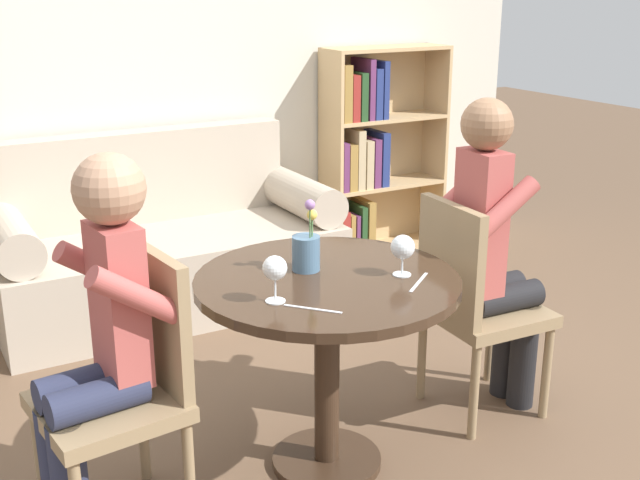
{
  "coord_description": "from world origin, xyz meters",
  "views": [
    {
      "loc": [
        -1.27,
        -2.21,
        1.7
      ],
      "look_at": [
        0.0,
        0.05,
        0.85
      ],
      "focal_mm": 45.0,
      "sensor_mm": 36.0,
      "label": 1
    }
  ],
  "objects_px": {
    "couch": "(166,251)",
    "person_left": "(98,338)",
    "chair_left": "(129,381)",
    "person_right": "(494,253)",
    "wine_glass_left": "(275,270)",
    "wine_glass_right": "(403,248)",
    "bookshelf_right": "(368,152)",
    "flower_vase": "(307,249)",
    "chair_right": "(472,300)"
  },
  "relations": [
    {
      "from": "person_left",
      "to": "person_right",
      "type": "xyz_separation_m",
      "value": [
        1.55,
        0.0,
        0.01
      ]
    },
    {
      "from": "couch",
      "to": "person_left",
      "type": "distance_m",
      "value": 1.9
    },
    {
      "from": "person_left",
      "to": "wine_glass_left",
      "type": "bearing_deg",
      "value": 68.41
    },
    {
      "from": "chair_left",
      "to": "wine_glass_right",
      "type": "bearing_deg",
      "value": 73.85
    },
    {
      "from": "bookshelf_right",
      "to": "wine_glass_right",
      "type": "height_order",
      "value": "bookshelf_right"
    },
    {
      "from": "wine_glass_right",
      "to": "bookshelf_right",
      "type": "bearing_deg",
      "value": 60.06
    },
    {
      "from": "person_left",
      "to": "person_right",
      "type": "bearing_deg",
      "value": 83.7
    },
    {
      "from": "flower_vase",
      "to": "bookshelf_right",
      "type": "bearing_deg",
      "value": 52.22
    },
    {
      "from": "couch",
      "to": "wine_glass_right",
      "type": "xyz_separation_m",
      "value": [
        0.24,
        -1.84,
        0.52
      ]
    },
    {
      "from": "couch",
      "to": "wine_glass_left",
      "type": "distance_m",
      "value": 1.93
    },
    {
      "from": "couch",
      "to": "wine_glass_right",
      "type": "bearing_deg",
      "value": -82.72
    },
    {
      "from": "wine_glass_left",
      "to": "flower_vase",
      "type": "xyz_separation_m",
      "value": [
        0.22,
        0.21,
        -0.03
      ]
    },
    {
      "from": "wine_glass_left",
      "to": "wine_glass_right",
      "type": "height_order",
      "value": "wine_glass_left"
    },
    {
      "from": "couch",
      "to": "wine_glass_right",
      "type": "distance_m",
      "value": 1.93
    },
    {
      "from": "chair_right",
      "to": "person_left",
      "type": "bearing_deg",
      "value": 93.01
    },
    {
      "from": "chair_left",
      "to": "wine_glass_left",
      "type": "distance_m",
      "value": 0.58
    },
    {
      "from": "flower_vase",
      "to": "chair_left",
      "type": "bearing_deg",
      "value": -176.0
    },
    {
      "from": "person_right",
      "to": "couch",
      "type": "bearing_deg",
      "value": 27.21
    },
    {
      "from": "chair_left",
      "to": "chair_right",
      "type": "height_order",
      "value": "same"
    },
    {
      "from": "bookshelf_right",
      "to": "flower_vase",
      "type": "relative_size",
      "value": 5.04
    },
    {
      "from": "person_left",
      "to": "bookshelf_right",
      "type": "bearing_deg",
      "value": 125.01
    },
    {
      "from": "wine_glass_left",
      "to": "flower_vase",
      "type": "height_order",
      "value": "flower_vase"
    },
    {
      "from": "couch",
      "to": "wine_glass_right",
      "type": "height_order",
      "value": "couch"
    },
    {
      "from": "chair_left",
      "to": "chair_right",
      "type": "xyz_separation_m",
      "value": [
        1.38,
        -0.01,
        0.0
      ]
    },
    {
      "from": "bookshelf_right",
      "to": "flower_vase",
      "type": "bearing_deg",
      "value": -127.78
    },
    {
      "from": "person_left",
      "to": "wine_glass_right",
      "type": "xyz_separation_m",
      "value": [
        1.01,
        -0.14,
        0.16
      ]
    },
    {
      "from": "flower_vase",
      "to": "wine_glass_left",
      "type": "bearing_deg",
      "value": -137.34
    },
    {
      "from": "person_right",
      "to": "wine_glass_right",
      "type": "xyz_separation_m",
      "value": [
        -0.54,
        -0.15,
        0.15
      ]
    },
    {
      "from": "wine_glass_right",
      "to": "chair_left",
      "type": "bearing_deg",
      "value": 170.28
    },
    {
      "from": "couch",
      "to": "flower_vase",
      "type": "xyz_separation_m",
      "value": [
        -0.03,
        -1.64,
        0.5
      ]
    },
    {
      "from": "person_left",
      "to": "wine_glass_right",
      "type": "distance_m",
      "value": 1.03
    },
    {
      "from": "bookshelf_right",
      "to": "chair_left",
      "type": "height_order",
      "value": "bookshelf_right"
    },
    {
      "from": "chair_right",
      "to": "person_left",
      "type": "height_order",
      "value": "person_left"
    },
    {
      "from": "chair_right",
      "to": "wine_glass_left",
      "type": "height_order",
      "value": "chair_right"
    },
    {
      "from": "bookshelf_right",
      "to": "person_left",
      "type": "distance_m",
      "value": 2.97
    },
    {
      "from": "couch",
      "to": "chair_left",
      "type": "bearing_deg",
      "value": -112.27
    },
    {
      "from": "wine_glass_left",
      "to": "wine_glass_right",
      "type": "xyz_separation_m",
      "value": [
        0.48,
        0.0,
        -0.01
      ]
    },
    {
      "from": "couch",
      "to": "flower_vase",
      "type": "relative_size",
      "value": 6.92
    },
    {
      "from": "person_left",
      "to": "wine_glass_right",
      "type": "height_order",
      "value": "person_left"
    },
    {
      "from": "couch",
      "to": "chair_left",
      "type": "xyz_separation_m",
      "value": [
        -0.69,
        -1.68,
        0.18
      ]
    },
    {
      "from": "chair_right",
      "to": "wine_glass_right",
      "type": "bearing_deg",
      "value": 111.17
    },
    {
      "from": "chair_left",
      "to": "person_right",
      "type": "relative_size",
      "value": 0.7
    },
    {
      "from": "couch",
      "to": "person_left",
      "type": "height_order",
      "value": "person_left"
    },
    {
      "from": "couch",
      "to": "bookshelf_right",
      "type": "xyz_separation_m",
      "value": [
        1.45,
        0.26,
        0.34
      ]
    },
    {
      "from": "chair_left",
      "to": "person_right",
      "type": "distance_m",
      "value": 1.48
    },
    {
      "from": "couch",
      "to": "wine_glass_left",
      "type": "height_order",
      "value": "couch"
    },
    {
      "from": "wine_glass_left",
      "to": "bookshelf_right",
      "type": "bearing_deg",
      "value": 51.15
    },
    {
      "from": "chair_left",
      "to": "person_right",
      "type": "xyz_separation_m",
      "value": [
        1.47,
        -0.01,
        0.18
      ]
    },
    {
      "from": "couch",
      "to": "person_right",
      "type": "height_order",
      "value": "person_right"
    },
    {
      "from": "person_right",
      "to": "chair_left",
      "type": "bearing_deg",
      "value": 92.11
    }
  ]
}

